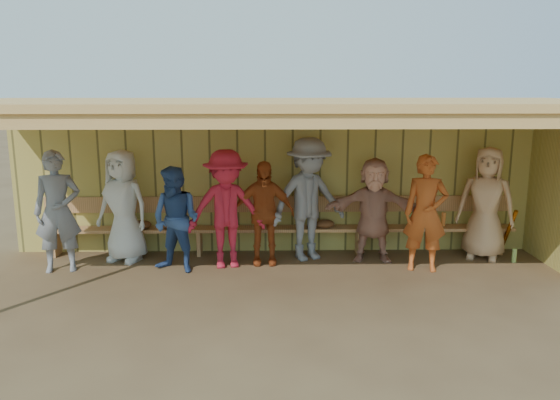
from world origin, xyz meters
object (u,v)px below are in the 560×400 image
(player_b, at_px, (123,206))
(bench, at_px, (279,222))
(player_c, at_px, (176,220))
(player_h, at_px, (486,203))
(player_e, at_px, (308,199))
(player_f, at_px, (374,210))
(player_extra, at_px, (226,209))
(player_a, at_px, (58,212))
(player_g, at_px, (426,213))
(player_d, at_px, (263,213))

(player_b, bearing_deg, bench, 27.49)
(player_c, height_order, bench, player_c)
(player_h, relative_size, bench, 0.23)
(player_b, height_order, player_e, player_e)
(player_c, relative_size, player_f, 0.96)
(player_f, bearing_deg, player_extra, -166.70)
(player_f, bearing_deg, player_a, -168.36)
(player_a, bearing_deg, player_g, -13.33)
(player_b, xyz_separation_m, player_e, (2.87, 0.01, 0.09))
(player_e, bearing_deg, player_a, 162.96)
(player_b, distance_m, player_extra, 1.65)
(player_f, distance_m, player_h, 1.79)
(player_g, xyz_separation_m, player_extra, (-2.93, 0.21, 0.03))
(player_b, xyz_separation_m, bench, (2.42, 0.32, -0.35))
(player_f, bearing_deg, player_c, -164.56)
(player_a, xyz_separation_m, player_h, (6.48, 0.49, -0.01))
(player_e, distance_m, player_g, 1.77)
(player_d, xyz_separation_m, bench, (0.25, 0.52, -0.27))
(player_c, height_order, player_f, player_f)
(player_b, distance_m, bench, 2.46)
(player_d, distance_m, player_h, 3.50)
(player_g, relative_size, player_extra, 0.97)
(player_e, height_order, player_g, player_e)
(player_a, bearing_deg, player_d, -7.26)
(player_b, bearing_deg, player_g, 13.18)
(player_c, bearing_deg, bench, 53.66)
(player_a, relative_size, player_h, 1.01)
(player_c, bearing_deg, player_h, 30.92)
(player_b, xyz_separation_m, player_f, (3.88, -0.08, -0.06))
(player_e, distance_m, player_extra, 1.30)
(player_c, bearing_deg, player_a, -157.48)
(player_b, distance_m, player_f, 3.88)
(player_d, relative_size, player_e, 0.83)
(player_g, bearing_deg, player_e, 173.55)
(player_b, bearing_deg, player_a, -129.79)
(player_h, distance_m, player_extra, 4.05)
(player_g, bearing_deg, player_a, -168.82)
(player_c, bearing_deg, player_extra, 39.52)
(player_b, relative_size, player_h, 0.98)
(player_a, height_order, player_f, player_a)
(player_c, height_order, player_g, player_g)
(player_d, xyz_separation_m, player_h, (3.49, 0.21, 0.09))
(player_a, height_order, player_b, player_a)
(player_b, bearing_deg, player_extra, 8.17)
(player_d, distance_m, bench, 0.63)
(player_extra, height_order, bench, player_extra)
(player_f, bearing_deg, player_h, 9.91)
(player_a, bearing_deg, player_c, -14.47)
(player_h, bearing_deg, player_f, -151.94)
(player_c, bearing_deg, player_g, 24.19)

